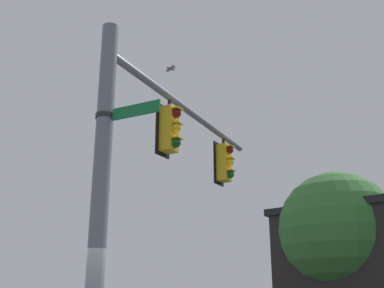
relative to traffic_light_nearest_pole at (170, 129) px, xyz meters
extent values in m
cylinder|color=slate|center=(2.30, 0.12, -2.00)|extent=(0.31, 0.31, 6.69)
cylinder|color=slate|center=(-1.04, -0.08, 0.78)|extent=(6.68, 0.56, 0.16)
cylinder|color=black|center=(0.00, -0.02, 0.61)|extent=(0.08, 0.08, 0.18)
cube|color=gold|center=(0.00, -0.02, -0.01)|extent=(0.36, 0.30, 1.05)
sphere|color=#590F0F|center=(0.00, 0.17, 0.34)|extent=(0.22, 0.22, 0.22)
cube|color=gold|center=(0.00, 0.19, 0.44)|extent=(0.24, 0.20, 0.03)
sphere|color=yellow|center=(0.00, 0.17, -0.01)|extent=(0.22, 0.22, 0.22)
cube|color=gold|center=(0.00, 0.19, 0.09)|extent=(0.24, 0.20, 0.03)
sphere|color=#0F4C19|center=(0.00, 0.17, -0.36)|extent=(0.22, 0.22, 0.22)
cube|color=gold|center=(0.00, 0.19, -0.26)|extent=(0.24, 0.20, 0.03)
cube|color=black|center=(0.00, -0.19, -0.01)|extent=(0.54, 0.03, 1.22)
cylinder|color=black|center=(-3.09, -0.21, 0.61)|extent=(0.08, 0.08, 0.18)
cube|color=gold|center=(-3.09, -0.21, -0.01)|extent=(0.36, 0.30, 1.05)
sphere|color=#590F0F|center=(-3.09, -0.02, 0.34)|extent=(0.22, 0.22, 0.22)
cube|color=gold|center=(-3.09, 0.00, 0.44)|extent=(0.24, 0.20, 0.03)
sphere|color=yellow|center=(-3.09, -0.02, -0.01)|extent=(0.22, 0.22, 0.22)
cube|color=gold|center=(-3.09, 0.00, 0.09)|extent=(0.24, 0.20, 0.03)
sphere|color=#0F4C19|center=(-3.09, -0.02, -0.36)|extent=(0.22, 0.22, 0.22)
cube|color=gold|center=(-3.09, 0.00, -0.26)|extent=(0.24, 0.20, 0.03)
cube|color=black|center=(-3.09, -0.38, -0.01)|extent=(0.54, 0.03, 1.22)
cube|color=#147238|center=(2.26, 0.78, -0.51)|extent=(0.09, 0.97, 0.22)
cube|color=white|center=(2.26, 0.77, -0.51)|extent=(0.07, 0.97, 0.04)
cylinder|color=#262626|center=(2.30, 0.12, -0.51)|extent=(0.35, 0.35, 0.08)
ellipsoid|color=gray|center=(-2.27, -1.50, 2.92)|extent=(0.30, 0.20, 0.09)
cube|color=gray|center=(-2.28, -1.51, 2.93)|extent=(0.21, 0.38, 0.06)
cube|color=gray|center=(-2.26, -1.48, 2.93)|extent=(0.21, 0.37, 0.11)
sphere|color=#387533|center=(-12.11, 0.62, -0.90)|extent=(5.03, 5.03, 5.03)
camera|label=1|loc=(8.27, 5.45, -3.62)|focal=43.92mm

